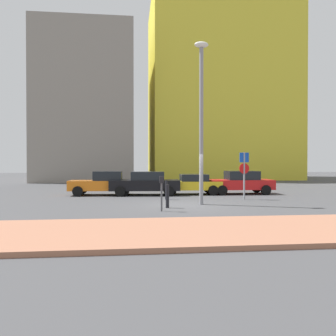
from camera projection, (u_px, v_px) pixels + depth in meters
name	position (u px, v px, depth m)	size (l,w,h in m)	color
ground_plane	(183.00, 205.00, 16.35)	(120.00, 120.00, 0.00)	#424244
sidewalk_brick	(218.00, 231.00, 9.78)	(40.00, 4.19, 0.14)	#9E664C
parked_car_orange	(104.00, 183.00, 21.53)	(4.23, 2.01, 1.54)	orange
parked_car_black	(145.00, 183.00, 21.54)	(4.53, 2.25, 1.52)	black
parked_car_yellow	(191.00, 184.00, 22.06)	(4.02, 2.14, 1.33)	gold
parked_car_red	(241.00, 182.00, 22.34)	(4.28, 2.10, 1.54)	red
parking_sign_post	(244.00, 170.00, 18.95)	(0.60, 0.10, 2.69)	gray
parking_meter	(162.00, 189.00, 14.21)	(0.18, 0.14, 1.49)	#4C4C51
street_lamp	(201.00, 110.00, 16.52)	(0.70, 0.36, 8.07)	gray
traffic_bollard_near	(166.00, 190.00, 18.86)	(0.14, 0.14, 1.09)	black
traffic_bollard_mid	(167.00, 196.00, 15.29)	(0.16, 0.16, 1.07)	black
building_colorful_midrise	(217.00, 91.00, 46.22)	(18.37, 14.78, 24.14)	gold
building_under_construction	(90.00, 110.00, 41.98)	(10.89, 14.97, 17.58)	gray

